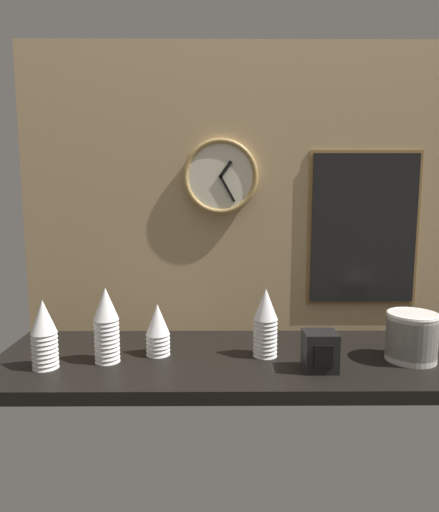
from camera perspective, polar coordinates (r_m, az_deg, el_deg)
ground_plane at (r=152.76cm, az=3.22°, el=-12.85°), size 160.00×56.00×4.00cm
wall_tiled_back at (r=169.02cm, az=2.81°, el=8.07°), size 160.00×3.00×105.00cm
cup_stack_center_right at (r=147.82cm, az=5.76°, el=-8.25°), size 7.81×7.81×22.17cm
cup_stack_center_left at (r=150.28cm, az=-7.72°, el=-9.08°), size 7.81×7.81×16.80cm
cup_stack_far_left at (r=147.30cm, az=-21.08°, el=-9.11°), size 7.81×7.81×20.83cm
cup_stack_left at (r=146.35cm, az=-13.95°, el=-8.35°), size 7.81×7.81×23.51cm
bowl_stack_far_right at (r=156.45cm, az=22.90°, el=-9.15°), size 15.80×15.80×15.29cm
wall_clock at (r=165.80cm, az=0.13°, el=9.90°), size 27.10×2.70×27.10cm
menu_board at (r=175.72cm, az=17.57°, el=3.25°), size 40.79×1.32×56.78cm
napkin_dispenser at (r=140.77cm, az=12.45°, el=-11.52°), size 9.77×9.19×11.61cm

